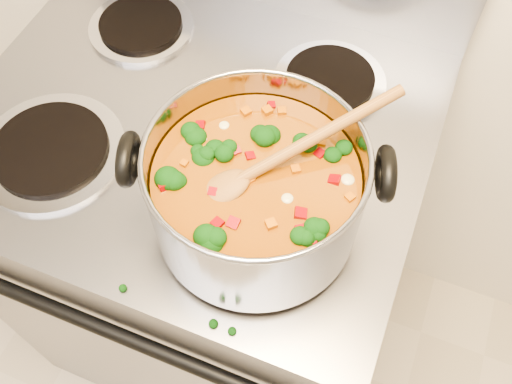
# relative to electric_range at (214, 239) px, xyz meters

# --- Properties ---
(electric_range) EXTENTS (0.78, 0.70, 1.08)m
(electric_range) POSITION_rel_electric_range_xyz_m (0.00, 0.00, 0.00)
(electric_range) COLOR gray
(electric_range) RESTS_ON ground
(stockpot) EXTENTS (0.35, 0.29, 0.17)m
(stockpot) POSITION_rel_electric_range_xyz_m (0.17, -0.15, 0.54)
(stockpot) COLOR gray
(stockpot) RESTS_ON electric_range
(wooden_spoon) EXTENTS (0.22, 0.23, 0.09)m
(wooden_spoon) POSITION_rel_electric_range_xyz_m (0.18, -0.14, 0.60)
(wooden_spoon) COLOR olive
(wooden_spoon) RESTS_ON stockpot
(cooktop_crumbs) EXTENTS (0.41, 0.07, 0.01)m
(cooktop_crumbs) POSITION_rel_electric_range_xyz_m (0.01, -0.24, 0.46)
(cooktop_crumbs) COLOR black
(cooktop_crumbs) RESTS_ON electric_range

